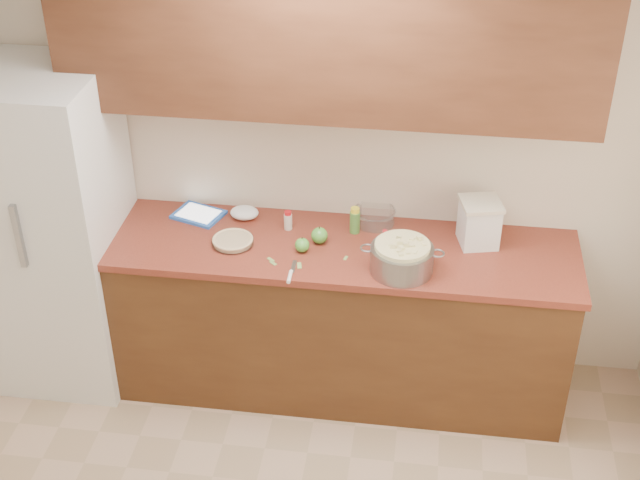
# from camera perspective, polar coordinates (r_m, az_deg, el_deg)

# --- Properties ---
(room_shell) EXTENTS (3.60, 3.60, 3.60)m
(room_shell) POSITION_cam_1_polar(r_m,az_deg,el_deg) (3.21, -3.39, -8.97)
(room_shell) COLOR tan
(room_shell) RESTS_ON ground
(counter_run) EXTENTS (2.64, 0.68, 0.92)m
(counter_run) POSITION_cam_1_polar(r_m,az_deg,el_deg) (4.86, 0.15, -4.82)
(counter_run) COLOR #4E2E16
(counter_run) RESTS_ON ground
(upper_cabinets) EXTENTS (2.60, 0.34, 0.70)m
(upper_cabinets) POSITION_cam_1_polar(r_m,az_deg,el_deg) (4.27, 0.46, 12.50)
(upper_cabinets) COLOR #562D1A
(upper_cabinets) RESTS_ON room_shell
(fridge) EXTENTS (0.70, 0.70, 1.80)m
(fridge) POSITION_cam_1_polar(r_m,az_deg,el_deg) (4.95, -16.65, 0.54)
(fridge) COLOR silver
(fridge) RESTS_ON ground
(pie) EXTENTS (0.22, 0.22, 0.04)m
(pie) POSITION_cam_1_polar(r_m,az_deg,el_deg) (4.62, -5.61, -0.06)
(pie) COLOR silver
(pie) RESTS_ON counter_run
(colander) EXTENTS (0.41, 0.31, 0.15)m
(colander) POSITION_cam_1_polar(r_m,az_deg,el_deg) (4.38, 5.26, -1.14)
(colander) COLOR gray
(colander) RESTS_ON counter_run
(flour_canister) EXTENTS (0.24, 0.24, 0.25)m
(flour_canister) POSITION_cam_1_polar(r_m,az_deg,el_deg) (4.62, 10.15, 1.13)
(flour_canister) COLOR silver
(flour_canister) RESTS_ON counter_run
(tablet) EXTENTS (0.30, 0.26, 0.02)m
(tablet) POSITION_cam_1_polar(r_m,az_deg,el_deg) (4.88, -7.79, 1.63)
(tablet) COLOR blue
(tablet) RESTS_ON counter_run
(paring_knife) EXTENTS (0.02, 0.20, 0.02)m
(paring_knife) POSITION_cam_1_polar(r_m,az_deg,el_deg) (4.36, -1.91, -2.27)
(paring_knife) COLOR gray
(paring_knife) RESTS_ON counter_run
(lemon_bottle) EXTENTS (0.05, 0.05, 0.15)m
(lemon_bottle) POSITION_cam_1_polar(r_m,az_deg,el_deg) (4.67, 2.24, 1.25)
(lemon_bottle) COLOR #4C8C38
(lemon_bottle) RESTS_ON counter_run
(cinnamon_shaker) EXTENTS (0.04, 0.04, 0.11)m
(cinnamon_shaker) POSITION_cam_1_polar(r_m,az_deg,el_deg) (4.70, -2.06, 1.26)
(cinnamon_shaker) COLOR beige
(cinnamon_shaker) RESTS_ON counter_run
(vanilla_bottle) EXTENTS (0.03, 0.03, 0.09)m
(vanilla_bottle) POSITION_cam_1_polar(r_m,az_deg,el_deg) (4.59, 4.16, 0.15)
(vanilla_bottle) COLOR black
(vanilla_bottle) RESTS_ON counter_run
(mixing_bowl) EXTENTS (0.23, 0.23, 0.08)m
(mixing_bowl) POSITION_cam_1_polar(r_m,az_deg,el_deg) (4.76, 3.51, 1.58)
(mixing_bowl) COLOR silver
(mixing_bowl) RESTS_ON counter_run
(paper_towel) EXTENTS (0.17, 0.15, 0.06)m
(paper_towel) POSITION_cam_1_polar(r_m,az_deg,el_deg) (4.82, -4.86, 1.75)
(paper_towel) COLOR white
(paper_towel) RESTS_ON counter_run
(apple_left) EXTENTS (0.07, 0.07, 0.09)m
(apple_left) POSITION_cam_1_polar(r_m,az_deg,el_deg) (4.53, -1.15, -0.33)
(apple_left) COLOR #4D9E35
(apple_left) RESTS_ON counter_run
(apple_center) EXTENTS (0.09, 0.09, 0.10)m
(apple_center) POSITION_cam_1_polar(r_m,az_deg,el_deg) (4.59, -0.04, 0.29)
(apple_center) COLOR #4D9E35
(apple_center) RESTS_ON counter_run
(peel_a) EXTENTS (0.02, 0.04, 0.00)m
(peel_a) POSITION_cam_1_polar(r_m,az_deg,el_deg) (4.49, 1.65, -1.16)
(peel_a) COLOR #82AC53
(peel_a) RESTS_ON counter_run
(peel_b) EXTENTS (0.05, 0.04, 0.00)m
(peel_b) POSITION_cam_1_polar(r_m,az_deg,el_deg) (4.49, -3.17, -1.26)
(peel_b) COLOR #82AC53
(peel_b) RESTS_ON counter_run
(peel_c) EXTENTS (0.03, 0.06, 0.00)m
(peel_c) POSITION_cam_1_polar(r_m,az_deg,el_deg) (4.44, -1.33, -1.65)
(peel_c) COLOR #82AC53
(peel_c) RESTS_ON counter_run
(peel_d) EXTENTS (0.04, 0.04, 0.00)m
(peel_d) POSITION_cam_1_polar(r_m,az_deg,el_deg) (4.46, -3.02, -1.49)
(peel_d) COLOR #82AC53
(peel_d) RESTS_ON counter_run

